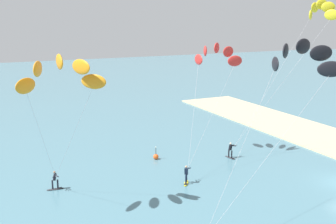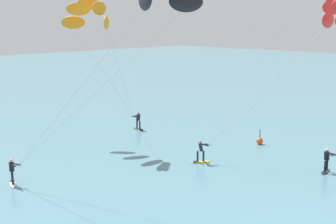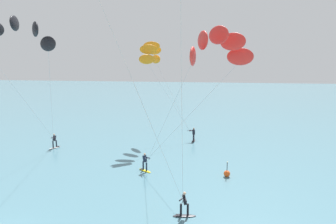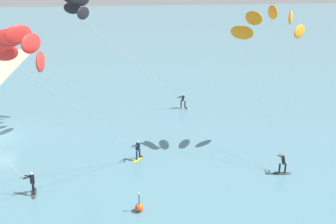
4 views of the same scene
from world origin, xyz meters
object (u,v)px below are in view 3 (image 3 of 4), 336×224
kitesurfer_far_out (153,56)px  marker_buoy (227,173)px  kitesurfer_nearshore (18,40)px  kitesurfer_downwind (214,53)px

kitesurfer_far_out → marker_buoy: 17.36m
kitesurfer_nearshore → marker_buoy: 19.69m
kitesurfer_nearshore → kitesurfer_far_out: size_ratio=1.08×
kitesurfer_nearshore → kitesurfer_far_out: bearing=65.0°
kitesurfer_far_out → kitesurfer_downwind: (7.22, -17.35, -0.04)m
kitesurfer_downwind → marker_buoy: size_ratio=8.66×
kitesurfer_downwind → kitesurfer_nearshore: bearing=172.0°
kitesurfer_nearshore → marker_buoy: size_ratio=9.48×
kitesurfer_nearshore → kitesurfer_downwind: bearing=-8.0°
kitesurfer_far_out → kitesurfer_downwind: kitesurfer_far_out is taller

